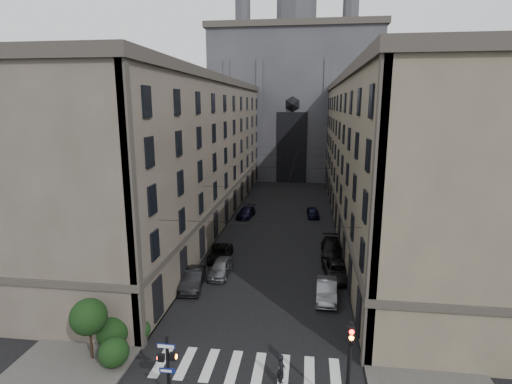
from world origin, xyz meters
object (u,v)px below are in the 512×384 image
at_px(car_left_midfar, 220,253).
at_px(gothic_tower, 295,94).
at_px(traffic_light_right, 349,359).
at_px(car_right_midfar, 332,248).
at_px(car_right_far, 313,212).
at_px(car_right_near, 327,290).
at_px(pedestrian, 281,370).
at_px(pedestrian_signal_left, 168,366).
at_px(car_left_near, 221,268).
at_px(car_left_midnear, 193,279).
at_px(car_left_far, 246,212).
at_px(car_right_midnear, 337,271).

bearing_deg(car_left_midfar, gothic_tower, 79.22).
distance_m(traffic_light_right, car_right_midfar, 22.28).
distance_m(car_left_midfar, car_right_far, 19.59).
height_order(car_right_near, pedestrian, pedestrian).
distance_m(pedestrian_signal_left, car_right_near, 15.62).
xyz_separation_m(car_left_midfar, car_right_near, (10.35, -7.11, 0.07)).
height_order(car_right_midfar, car_right_far, car_right_midfar).
xyz_separation_m(car_left_near, pedestrian, (6.55, -14.00, 0.23)).
bearing_deg(car_left_midnear, pedestrian_signal_left, -86.22).
bearing_deg(gothic_tower, car_left_far, -97.74).
relative_size(car_left_far, car_right_near, 1.02).
bearing_deg(car_left_near, car_left_far, 93.17).
bearing_deg(pedestrian, car_right_near, -18.56).
xyz_separation_m(car_left_midfar, pedestrian, (7.42, -17.76, 0.28)).
xyz_separation_m(gothic_tower, car_left_midfar, (-5.26, -53.41, -17.12)).
xyz_separation_m(car_left_far, car_right_midfar, (11.14, -13.44, 0.14)).
bearing_deg(traffic_light_right, car_right_midnear, 87.95).
bearing_deg(pedestrian_signal_left, car_left_midnear, 101.22).
xyz_separation_m(car_left_midnear, car_right_far, (10.40, 23.67, -0.12)).
relative_size(car_left_far, car_right_midnear, 0.97).
bearing_deg(car_right_near, car_left_far, 116.15).
relative_size(traffic_light_right, car_right_midfar, 0.92).
bearing_deg(car_right_near, car_right_midfar, 86.64).
bearing_deg(car_right_near, pedestrian_signal_left, -121.34).
height_order(car_left_midfar, car_right_midnear, car_left_midfar).
xyz_separation_m(pedestrian_signal_left, car_left_near, (-0.87, 16.29, -1.59)).
height_order(car_left_far, pedestrian, pedestrian).
distance_m(car_right_far, pedestrian, 34.98).
xyz_separation_m(car_left_near, car_right_far, (8.58, 20.92, -0.06)).
bearing_deg(car_right_far, car_left_near, -117.28).
xyz_separation_m(car_left_far, car_right_far, (9.29, 1.21, -0.01)).
height_order(car_left_near, pedestrian, pedestrian).
bearing_deg(gothic_tower, car_left_midfar, -95.62).
distance_m(car_left_near, car_right_near, 10.05).
bearing_deg(car_right_midfar, traffic_light_right, -89.62).
bearing_deg(car_right_midfar, car_right_near, -94.12).
bearing_deg(car_right_far, car_right_midnear, -89.26).
bearing_deg(car_left_midfar, car_left_far, 84.24).
xyz_separation_m(car_left_midnear, pedestrian, (8.37, -11.25, 0.17)).
xyz_separation_m(pedestrian_signal_left, car_right_midfar, (9.57, 22.56, -1.50)).
bearing_deg(car_right_far, pedestrian_signal_left, -106.69).
relative_size(car_left_midnear, car_right_midnear, 1.00).
bearing_deg(gothic_tower, car_right_midnear, -83.71).
xyz_separation_m(gothic_tower, car_right_far, (4.20, -36.25, -17.13)).
distance_m(car_right_near, car_right_midfar, 9.67).
height_order(car_left_near, car_right_far, car_left_near).
xyz_separation_m(car_right_near, car_right_midfar, (0.96, 9.62, 0.07)).
xyz_separation_m(pedestrian_signal_left, pedestrian, (5.68, 2.29, -1.36)).
relative_size(car_left_near, car_right_midnear, 0.89).
bearing_deg(gothic_tower, traffic_light_right, -85.62).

